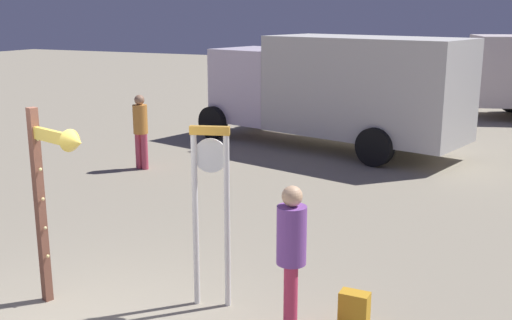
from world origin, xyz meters
The scene contains 6 objects.
standing_clock centered at (0.99, 1.52, 1.35)m, with size 0.46×0.21×2.20m.
arrow_sign centered at (-0.59, 0.66, 1.61)m, with size 1.03×0.45×2.40m.
person_near_clock centered at (2.11, 1.30, 0.94)m, with size 0.32×0.32×1.69m.
backpack centered at (2.73, 1.66, 0.22)m, with size 0.32×0.23×0.45m.
person_distant centered at (-3.70, 6.65, 0.94)m, with size 0.32×0.32×1.68m.
box_truck_near centered at (-0.44, 10.61, 1.59)m, with size 7.41×3.90×2.87m.
Camera 1 is at (4.42, -4.48, 3.47)m, focal length 43.25 mm.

